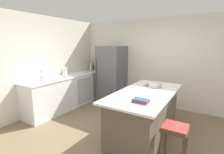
{
  "coord_description": "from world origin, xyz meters",
  "views": [
    {
      "loc": [
        1.55,
        -2.68,
        1.85
      ],
      "look_at": [
        -0.72,
        0.98,
        1.0
      ],
      "focal_mm": 26.74,
      "sensor_mm": 36.0,
      "label": 1
    }
  ],
  "objects": [
    {
      "name": "cookbook_stack",
      "position": [
        0.6,
        -0.26,
        0.95
      ],
      "size": [
        0.26,
        0.18,
        0.06
      ],
      "color": "#A83338",
      "rests_on": "kitchen_island"
    },
    {
      "name": "wall_rear",
      "position": [
        0.0,
        2.25,
        1.3
      ],
      "size": [
        6.0,
        0.1,
        2.6
      ],
      "primitive_type": "cube",
      "color": "silver",
      "rests_on": "ground_plane"
    },
    {
      "name": "counter_run_left",
      "position": [
        -2.09,
        0.73,
        0.47
      ],
      "size": [
        0.65,
        2.76,
        0.94
      ],
      "color": "white",
      "rests_on": "ground_plane"
    },
    {
      "name": "paper_towel_roll",
      "position": [
        -2.05,
        0.58,
        1.07
      ],
      "size": [
        0.14,
        0.14,
        0.31
      ],
      "color": "gray",
      "rests_on": "counter_run_left"
    },
    {
      "name": "cutting_board",
      "position": [
        0.38,
        0.86,
        0.94
      ],
      "size": [
        0.29,
        0.25,
        0.02
      ],
      "color": "#9E7042",
      "rests_on": "kitchen_island"
    },
    {
      "name": "bar_stool",
      "position": [
        1.15,
        -0.3,
        0.56
      ],
      "size": [
        0.36,
        0.36,
        0.68
      ],
      "color": "#473828",
      "rests_on": "ground_plane"
    },
    {
      "name": "wall_left",
      "position": [
        -2.45,
        0.0,
        1.3
      ],
      "size": [
        0.1,
        6.0,
        2.6
      ],
      "primitive_type": "cube",
      "color": "silver",
      "rests_on": "ground_plane"
    },
    {
      "name": "flower_vase",
      "position": [
        -2.11,
        -0.13,
        1.04
      ],
      "size": [
        0.09,
        0.09,
        0.31
      ],
      "color": "silver",
      "rests_on": "counter_run_left"
    },
    {
      "name": "refrigerator",
      "position": [
        -1.25,
        1.83,
        0.9
      ],
      "size": [
        0.76,
        0.78,
        1.79
      ],
      "color": "#56565B",
      "rests_on": "ground_plane"
    },
    {
      "name": "mixing_bowl",
      "position": [
        0.49,
        0.8,
        0.97
      ],
      "size": [
        0.27,
        0.27,
        0.09
      ],
      "color": "#B2B5BA",
      "rests_on": "kitchen_island"
    },
    {
      "name": "soda_bottle",
      "position": [
        -2.03,
        1.72,
        1.09
      ],
      "size": [
        0.08,
        0.08,
        0.4
      ],
      "color": "silver",
      "rests_on": "counter_run_left"
    },
    {
      "name": "ground_plane",
      "position": [
        0.0,
        0.0,
        0.0
      ],
      "size": [
        7.2,
        7.2,
        0.0
      ],
      "primitive_type": "plane",
      "color": "#7A664C"
    },
    {
      "name": "kitchen_island",
      "position": [
        0.45,
        0.36,
        0.47
      ],
      "size": [
        1.0,
        2.09,
        0.93
      ],
      "color": "brown",
      "rests_on": "ground_plane"
    },
    {
      "name": "syrup_bottle",
      "position": [
        -2.13,
        1.99,
        1.04
      ],
      "size": [
        0.06,
        0.06,
        0.27
      ],
      "color": "#5B3319",
      "rests_on": "counter_run_left"
    },
    {
      "name": "olive_oil_bottle",
      "position": [
        -2.14,
        1.9,
        1.08
      ],
      "size": [
        0.06,
        0.06,
        0.35
      ],
      "color": "olive",
      "rests_on": "counter_run_left"
    },
    {
      "name": "whiskey_bottle",
      "position": [
        -2.13,
        1.8,
        1.07
      ],
      "size": [
        0.08,
        0.08,
        0.33
      ],
      "color": "brown",
      "rests_on": "counter_run_left"
    },
    {
      "name": "sink_faucet",
      "position": [
        -2.13,
        0.27,
        1.1
      ],
      "size": [
        0.15,
        0.05,
        0.3
      ],
      "color": "silver",
      "rests_on": "counter_run_left"
    }
  ]
}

